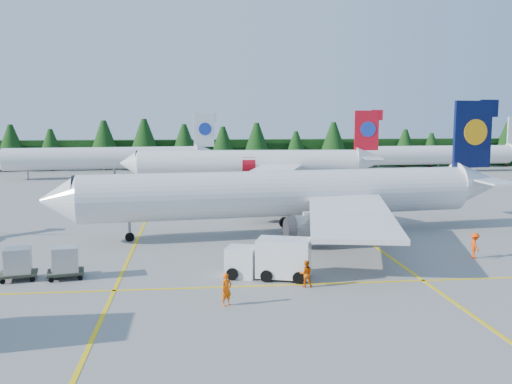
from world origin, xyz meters
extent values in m
plane|color=gray|center=(0.00, 0.00, 0.00)|extent=(320.00, 320.00, 0.00)
cube|color=yellow|center=(-14.00, 20.00, 0.01)|extent=(0.25, 120.00, 0.01)
cube|color=yellow|center=(6.00, 20.00, 0.01)|extent=(0.25, 120.00, 0.01)
cube|color=yellow|center=(0.00, -6.00, 0.01)|extent=(80.00, 0.25, 0.01)
cube|color=black|center=(0.00, 82.00, 3.00)|extent=(220.00, 4.00, 6.00)
cylinder|color=silver|center=(-1.06, 10.05, 3.79)|extent=(36.07, 8.38, 4.21)
cone|color=silver|center=(-20.31, 7.78, 3.79)|extent=(3.42, 4.53, 4.21)
cube|color=#070E36|center=(18.30, 12.33, 9.06)|extent=(4.02, 0.84, 6.53)
cube|color=silver|center=(1.03, 19.31, 3.16)|extent=(12.35, 17.00, 1.20)
cylinder|color=slate|center=(-0.73, 16.24, 1.69)|extent=(3.82, 2.62, 2.21)
cube|color=silver|center=(3.13, 1.52, 3.16)|extent=(9.29, 16.73, 1.20)
cylinder|color=slate|center=(0.71, 4.10, 1.69)|extent=(3.82, 2.62, 2.21)
cylinder|color=slate|center=(-14.57, 8.45, 0.90)|extent=(0.25, 0.25, 1.79)
cylinder|color=silver|center=(-0.31, 47.98, 3.63)|extent=(34.48, 6.21, 4.03)
cone|color=silver|center=(-18.83, 49.16, 3.63)|extent=(3.08, 4.21, 4.03)
cube|color=#AC0B18|center=(18.31, 46.79, 8.67)|extent=(3.85, 0.60, 6.25)
cube|color=silver|center=(3.25, 56.34, 3.03)|extent=(9.61, 16.15, 1.14)
cylinder|color=slate|center=(1.07, 53.75, 1.61)|extent=(3.56, 2.33, 2.12)
cube|color=silver|center=(2.16, 39.23, 3.03)|extent=(11.21, 16.29, 1.14)
cylinder|color=slate|center=(0.32, 42.08, 1.61)|extent=(3.56, 2.33, 2.12)
cylinder|color=slate|center=(-13.32, 48.81, 0.86)|extent=(0.24, 0.24, 1.71)
cylinder|color=silver|center=(-24.96, 62.45, 3.53)|extent=(33.54, 7.25, 3.92)
cube|color=silver|center=(-6.93, 64.27, 8.43)|extent=(3.74, 0.72, 6.07)
cylinder|color=slate|center=(-37.56, 61.18, 0.78)|extent=(0.24, 0.24, 1.57)
cylinder|color=silver|center=(38.88, 67.12, 3.34)|extent=(31.70, 5.68, 3.71)
cone|color=silver|center=(21.85, 66.05, 3.34)|extent=(2.82, 3.86, 3.71)
cylinder|color=slate|center=(26.92, 66.37, 0.74)|extent=(0.22, 0.22, 1.48)
cube|color=white|center=(-5.85, -3.62, 1.01)|extent=(2.43, 2.43, 2.02)
cube|color=black|center=(-5.85, -3.62, 1.49)|extent=(2.12, 2.24, 0.87)
cube|color=white|center=(-3.10, -4.50, 1.45)|extent=(3.95, 3.08, 2.51)
cube|color=#2F3224|center=(-20.61, -2.86, 0.43)|extent=(2.65, 2.23, 0.15)
cube|color=#ACAEB1|center=(-20.61, -2.86, 1.33)|extent=(1.93, 1.89, 1.65)
cube|color=#2F3224|center=(-17.58, -2.81, 0.43)|extent=(2.65, 2.23, 0.15)
cube|color=#ACAEB1|center=(-17.58, -2.81, 1.33)|extent=(1.93, 1.89, 1.65)
imported|color=#F95605|center=(-7.21, -9.57, 0.94)|extent=(0.82, 0.75, 1.88)
imported|color=#D75004|center=(-1.98, -6.48, 0.86)|extent=(0.88, 0.72, 1.71)
imported|color=#FF4005|center=(12.33, -0.58, 0.99)|extent=(0.65, 0.88, 1.97)
camera|label=1|loc=(-9.02, -41.08, 10.68)|focal=40.00mm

